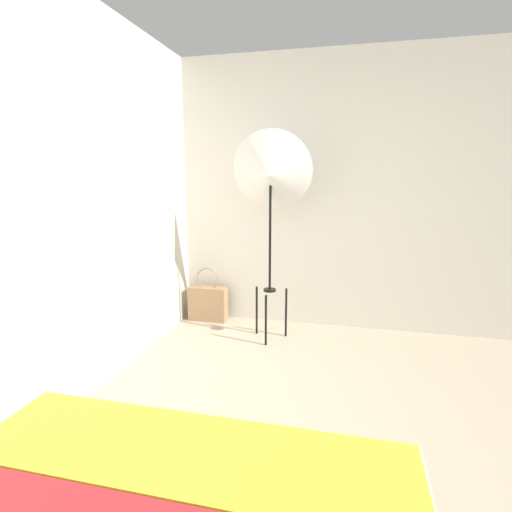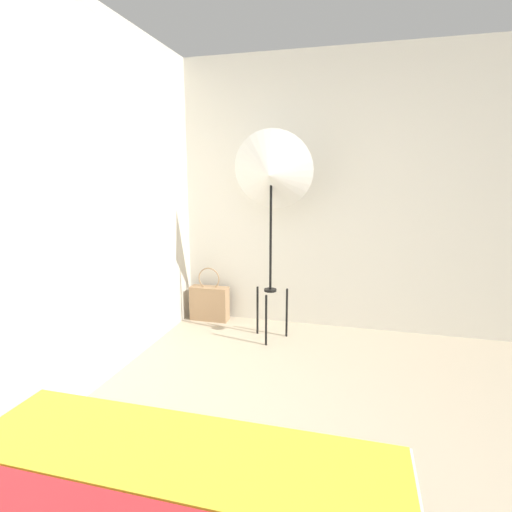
{
  "view_description": "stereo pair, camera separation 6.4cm",
  "coord_description": "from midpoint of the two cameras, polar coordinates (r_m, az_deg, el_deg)",
  "views": [
    {
      "loc": [
        0.45,
        -1.35,
        1.46
      ],
      "look_at": [
        -0.29,
        1.77,
        0.83
      ],
      "focal_mm": 28.0,
      "sensor_mm": 36.0,
      "label": 1
    },
    {
      "loc": [
        0.51,
        -1.33,
        1.46
      ],
      "look_at": [
        -0.29,
        1.77,
        0.83
      ],
      "focal_mm": 28.0,
      "sensor_mm": 36.0,
      "label": 2
    }
  ],
  "objects": [
    {
      "name": "wall_side_left",
      "position": [
        2.91,
        -21.97,
        7.23
      ],
      "size": [
        0.05,
        8.0,
        2.6
      ],
      "color": "beige",
      "rests_on": "ground_plane"
    },
    {
      "name": "photo_umbrella",
      "position": [
        3.47,
        2.71,
        11.62
      ],
      "size": [
        0.7,
        0.36,
        1.86
      ],
      "color": "black",
      "rests_on": "ground_plane"
    },
    {
      "name": "tote_bag",
      "position": [
        4.18,
        -6.22,
        -6.64
      ],
      "size": [
        0.39,
        0.14,
        0.56
      ],
      "color": "#9E7A56",
      "rests_on": "ground_plane"
    },
    {
      "name": "wall_back",
      "position": [
        3.92,
        7.57,
        8.75
      ],
      "size": [
        8.0,
        0.05,
        2.6
      ],
      "color": "beige",
      "rests_on": "ground_plane"
    }
  ]
}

